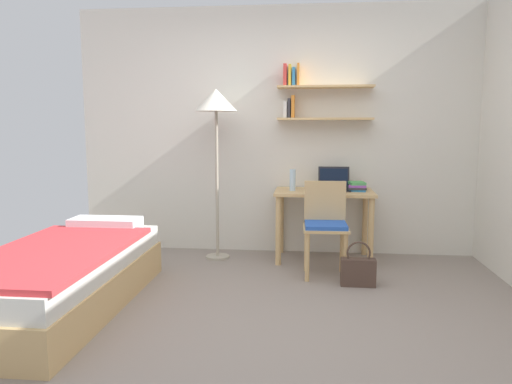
{
  "coord_description": "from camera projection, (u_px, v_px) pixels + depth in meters",
  "views": [
    {
      "loc": [
        0.25,
        -3.19,
        1.35
      ],
      "look_at": [
        -0.14,
        0.51,
        0.85
      ],
      "focal_mm": 34.06,
      "sensor_mm": 36.0,
      "label": 1
    }
  ],
  "objects": [
    {
      "name": "ground_plane",
      "position": [
        268.0,
        324.0,
        3.35
      ],
      "size": [
        5.28,
        5.28,
        0.0
      ],
      "primitive_type": "plane",
      "color": "gray"
    },
    {
      "name": "wall_back",
      "position": [
        284.0,
        131.0,
        5.17
      ],
      "size": [
        4.4,
        0.27,
        2.6
      ],
      "color": "silver",
      "rests_on": "ground_plane"
    },
    {
      "name": "bed",
      "position": [
        64.0,
        277.0,
        3.61
      ],
      "size": [
        0.89,
        2.02,
        0.54
      ],
      "color": "tan",
      "rests_on": "ground_plane"
    },
    {
      "name": "desk",
      "position": [
        324.0,
        204.0,
        4.9
      ],
      "size": [
        0.98,
        0.58,
        0.71
      ],
      "color": "tan",
      "rests_on": "ground_plane"
    },
    {
      "name": "desk_chair",
      "position": [
        325.0,
        223.0,
        4.4
      ],
      "size": [
        0.41,
        0.39,
        0.85
      ],
      "color": "tan",
      "rests_on": "ground_plane"
    },
    {
      "name": "standing_lamp",
      "position": [
        216.0,
        108.0,
        4.83
      ],
      "size": [
        0.42,
        0.42,
        1.73
      ],
      "color": "#B2A893",
      "rests_on": "ground_plane"
    },
    {
      "name": "laptop",
      "position": [
        334.0,
        184.0,
        4.93
      ],
      "size": [
        0.32,
        0.24,
        0.23
      ],
      "color": "black",
      "rests_on": "desk"
    },
    {
      "name": "water_bottle",
      "position": [
        293.0,
        180.0,
        4.87
      ],
      "size": [
        0.06,
        0.06,
        0.22
      ],
      "primitive_type": "cylinder",
      "color": "silver",
      "rests_on": "desk"
    },
    {
      "name": "book_stack",
      "position": [
        357.0,
        186.0,
        4.88
      ],
      "size": [
        0.2,
        0.25,
        0.09
      ],
      "color": "#3384C6",
      "rests_on": "desk"
    },
    {
      "name": "handbag",
      "position": [
        358.0,
        271.0,
        4.14
      ],
      "size": [
        0.29,
        0.11,
        0.39
      ],
      "color": "#4C382D",
      "rests_on": "ground_plane"
    }
  ]
}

